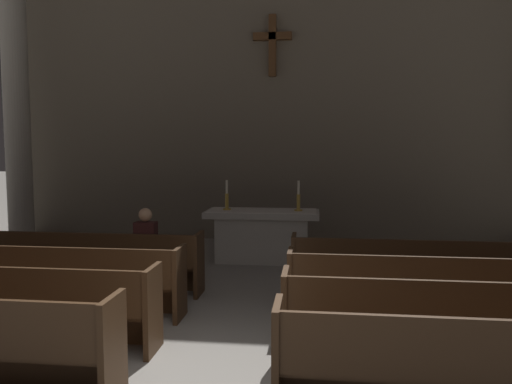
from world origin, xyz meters
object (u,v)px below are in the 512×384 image
Objects in this scene: column_left_third at (16,90)px; candlestick_left at (227,201)px; altar at (262,234)px; pew_left_row_3 at (43,279)px; pew_left_row_4 at (81,261)px; pew_right_row_4 at (425,271)px; pew_right_row_2 at (472,323)px; lone_worshipper at (148,248)px; candlestick_right at (298,201)px; pew_right_row_3 at (444,292)px.

column_left_third is 12.38× the size of candlestick_left.
altar is (5.73, -1.09, -2.99)m from column_left_third.
pew_left_row_3 is 1.00× the size of pew_left_row_4.
pew_right_row_4 is (5.15, 0.00, 0.00)m from pew_left_row_4.
lone_worshipper reaches higher than pew_right_row_2.
candlestick_right reaches higher than lone_worshipper.
pew_right_row_3 is at bearing -45.92° from candlestick_left.
pew_left_row_4 is at bearing 180.00° from pew_right_row_4.
pew_right_row_3 is at bearing -11.56° from pew_left_row_4.
pew_right_row_4 is at bearing 90.00° from pew_right_row_3.
candlestick_right is 3.22m from lone_worshipper.
column_left_third is at bearing 169.27° from altar.
candlestick_right is at bearing 0.00° from candlestick_left.
altar is at bearing -0.00° from candlestick_left.
column_left_third is (-8.30, 5.52, 3.05)m from pew_right_row_2.
altar is at bearing 120.14° from pew_right_row_2.
lone_worshipper is at bearing 165.05° from pew_right_row_3.
pew_right_row_2 is (5.15, -1.05, 0.00)m from pew_left_row_3.
candlestick_left is (1.87, 3.38, 0.71)m from pew_left_row_3.
pew_left_row_4 is at bearing 168.44° from pew_right_row_3.
candlestick_right is at bearing 118.99° from pew_right_row_3.
candlestick_left reaches higher than lone_worshipper.
candlestick_right reaches higher than pew_right_row_3.
candlestick_right is (-1.87, 2.33, 0.71)m from pew_right_row_4.
pew_right_row_2 is 2.87× the size of lone_worshipper.
column_left_third reaches higher than pew_right_row_2.
candlestick_left is at bearing 51.18° from pew_left_row_4.
lone_worshipper reaches higher than pew_left_row_3.
pew_right_row_2 and pew_right_row_4 have the same top height.
column_left_third is at bearing 151.73° from pew_right_row_3.
pew_left_row_3 is 5.25m from pew_right_row_2.
pew_left_row_4 is at bearing -128.82° from candlestick_left.
pew_right_row_3 is 6.48× the size of candlestick_left.
pew_right_row_3 is 1.00× the size of pew_right_row_4.
lone_worshipper reaches higher than pew_left_row_4.
candlestick_right is (-1.87, 4.43, 0.71)m from pew_right_row_2.
candlestick_left and candlestick_right have the same top height.
altar is (-2.57, 4.43, 0.06)m from pew_right_row_2.
pew_left_row_3 is 6.48× the size of candlestick_right.
candlestick_right is (6.43, -1.09, -2.33)m from column_left_third.
lone_worshipper is (1.06, 0.04, 0.22)m from pew_left_row_4.
pew_left_row_3 and pew_right_row_4 have the same top height.
pew_left_row_3 is 4.25m from altar.
pew_right_row_2 is at bearing -11.56° from pew_left_row_3.
candlestick_left reaches higher than altar.
column_left_third is 3.28× the size of altar.
pew_right_row_4 is at bearing -35.42° from candlestick_left.
lone_worshipper is at bearing -38.65° from column_left_third.
pew_right_row_2 is 1.00× the size of pew_right_row_3.
altar reaches higher than pew_right_row_3.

